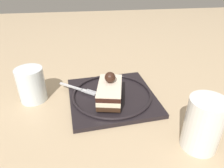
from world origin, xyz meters
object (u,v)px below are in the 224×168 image
object	(u,v)px
dessert_plate	(112,96)
drink_glass_near	(202,127)
drink_glass_far	(32,86)
fork	(78,89)
cake_slice	(110,91)

from	to	relation	value
dessert_plate	drink_glass_near	xyz separation A→B (m)	(0.16, -0.20, 0.04)
dessert_plate	drink_glass_far	size ratio (longest dim) A/B	2.69
dessert_plate	drink_glass_far	xyz separation A→B (m)	(-0.22, 0.03, 0.04)
drink_glass_far	drink_glass_near	bearing A→B (deg)	-30.97
fork	drink_glass_near	xyz separation A→B (m)	(0.25, -0.23, 0.03)
cake_slice	fork	world-z (taller)	cake_slice
cake_slice	fork	xyz separation A→B (m)	(-0.09, 0.06, -0.02)
dessert_plate	drink_glass_near	distance (m)	0.26
dessert_plate	fork	distance (m)	0.10
fork	drink_glass_far	bearing A→B (deg)	-178.56
cake_slice	drink_glass_near	size ratio (longest dim) A/B	1.10
dessert_plate	fork	size ratio (longest dim) A/B	2.39
fork	dessert_plate	bearing A→B (deg)	-18.70
cake_slice	drink_glass_far	distance (m)	0.22
fork	drink_glass_far	distance (m)	0.13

